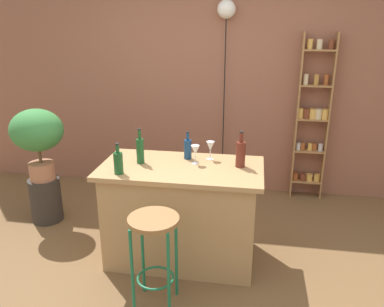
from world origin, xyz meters
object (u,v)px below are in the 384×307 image
at_px(bar_stool, 154,241).
at_px(pendant_globe_light, 226,13).
at_px(potted_plant, 37,134).
at_px(bottle_soda_blue, 140,150).
at_px(bottle_spirits_clear, 188,148).
at_px(plant_stool, 46,200).
at_px(bottle_vinegar, 118,162).
at_px(bottle_sauce_amber, 241,153).
at_px(wine_glass_left, 195,151).
at_px(wine_glass_center, 210,147).
at_px(spice_shelf, 312,119).

relative_size(bar_stool, pendant_globe_light, 0.33).
xyz_separation_m(potted_plant, bottle_soda_blue, (1.20, -0.43, 0.04)).
height_order(bottle_spirits_clear, pendant_globe_light, pendant_globe_light).
relative_size(plant_stool, bottle_vinegar, 1.85).
distance_m(bottle_soda_blue, pendant_globe_light, 1.97).
xyz_separation_m(bottle_sauce_amber, wine_glass_left, (-0.38, 0.00, 0.00)).
bearing_deg(bar_stool, wine_glass_center, 70.90).
relative_size(plant_stool, potted_plant, 0.63).
relative_size(bottle_spirits_clear, wine_glass_center, 1.52).
bearing_deg(bottle_vinegar, wine_glass_center, 33.24).
distance_m(bottle_soda_blue, bottle_spirits_clear, 0.42).
bearing_deg(spice_shelf, wine_glass_center, -127.95).
relative_size(potted_plant, bottle_sauce_amber, 2.43).
height_order(bar_stool, pendant_globe_light, pendant_globe_light).
height_order(bar_stool, bottle_spirits_clear, bottle_spirits_clear).
relative_size(bottle_spirits_clear, wine_glass_left, 1.52).
bearing_deg(potted_plant, bottle_spirits_clear, -9.05).
relative_size(bottle_soda_blue, wine_glass_left, 1.87).
xyz_separation_m(plant_stool, pendant_globe_light, (1.77, 1.09, 1.88)).
bearing_deg(spice_shelf, bottle_soda_blue, -136.91).
bearing_deg(bottle_spirits_clear, bottle_sauce_amber, -14.61).
bearing_deg(bottle_vinegar, pendant_globe_light, 69.07).
bearing_deg(spice_shelf, bottle_vinegar, -134.12).
height_order(potted_plant, bottle_vinegar, potted_plant).
distance_m(potted_plant, pendant_globe_light, 2.38).
relative_size(plant_stool, bottle_soda_blue, 1.53).
bearing_deg(wine_glass_center, potted_plant, 172.30).
distance_m(bottle_spirits_clear, pendant_globe_light, 1.77).
bearing_deg(potted_plant, wine_glass_center, -7.70).
bearing_deg(plant_stool, bottle_vinegar, -32.10).
height_order(bar_stool, potted_plant, potted_plant).
bearing_deg(wine_glass_center, bottle_spirits_clear, -176.77).
distance_m(bar_stool, bottle_soda_blue, 0.85).
distance_m(plant_stool, bottle_spirits_clear, 1.76).
bearing_deg(bottle_spirits_clear, spice_shelf, 47.29).
xyz_separation_m(plant_stool, potted_plant, (0.00, 0.00, 0.72)).
bearing_deg(wine_glass_left, pendant_globe_light, 85.57).
bearing_deg(bottle_sauce_amber, bottle_soda_blue, -176.36).
xyz_separation_m(wine_glass_left, pendant_globe_light, (0.11, 1.46, 1.11)).
xyz_separation_m(bar_stool, bottle_spirits_clear, (0.10, 0.84, 0.42)).
bearing_deg(bottle_sauce_amber, potted_plant, 169.66).
bearing_deg(wine_glass_center, wine_glass_left, -131.27).
xyz_separation_m(bottle_soda_blue, pendant_globe_light, (0.58, 1.52, 1.11)).
xyz_separation_m(bottle_spirits_clear, wine_glass_left, (0.09, -0.12, 0.02)).
bearing_deg(plant_stool, wine_glass_left, -12.50).
distance_m(bar_stool, pendant_globe_light, 2.70).
xyz_separation_m(bar_stool, bottle_vinegar, (-0.38, 0.41, 0.42)).
relative_size(bar_stool, bottle_spirits_clear, 2.97).
relative_size(bottle_vinegar, bottle_soda_blue, 0.83).
height_order(spice_shelf, wine_glass_left, spice_shelf).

